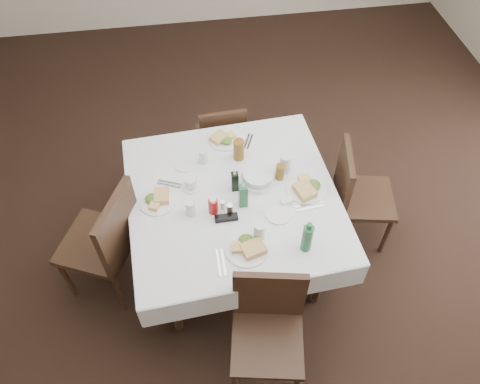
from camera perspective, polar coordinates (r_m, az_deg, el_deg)
The scene contains 33 objects.
ground_plane at distance 3.92m, azimuth 2.45°, elevation -6.21°, with size 7.00×7.00×0.00m, color black.
room_shell at distance 2.66m, azimuth 3.71°, elevation 14.39°, with size 6.04×7.04×2.80m.
dining_table at distance 3.30m, azimuth -0.85°, elevation -1.29°, with size 1.53×1.53×0.76m.
chair_north at distance 4.06m, azimuth -2.22°, elevation 6.71°, with size 0.41×0.41×0.82m.
chair_south at distance 3.01m, azimuth 3.43°, elevation -15.67°, with size 0.52×0.52×0.93m.
chair_east at distance 3.67m, azimuth 13.83°, elevation 0.08°, with size 0.51×0.51×0.92m.
chair_west at distance 3.36m, azimuth -15.77°, elevation -5.56°, with size 0.64×0.64×1.02m.
meal_north at distance 3.59m, azimuth -2.01°, elevation 6.50°, with size 0.24×0.24×0.05m.
meal_south at distance 2.96m, azimuth 0.95°, elevation -6.75°, with size 0.28×0.28×0.06m.
meal_east at distance 3.29m, azimuth 8.11°, elevation 0.53°, with size 0.29×0.29×0.06m.
meal_west at distance 3.24m, azimuth -10.04°, elevation -0.94°, with size 0.24×0.24×0.05m.
side_plate_a at distance 3.44m, azimuth -6.76°, elevation 3.25°, with size 0.14×0.14×0.01m.
side_plate_b at distance 3.14m, azimuth 4.74°, elevation -2.73°, with size 0.17×0.17×0.01m.
water_n at distance 3.42m, azimuth -4.49°, elevation 4.33°, with size 0.06×0.06×0.11m.
water_s at distance 2.98m, azimuth 2.39°, elevation -4.78°, with size 0.08×0.08×0.14m.
water_e at distance 3.35m, azimuth 5.57°, elevation 3.48°, with size 0.08×0.08×0.15m.
water_w at distance 3.12m, azimuth -6.07°, elevation -1.93°, with size 0.06×0.06×0.12m.
iced_tea_a at distance 3.42m, azimuth -0.14°, elevation 5.17°, with size 0.08×0.08×0.17m.
iced_tea_b at distance 3.31m, azimuth 4.90°, elevation 2.47°, with size 0.06×0.06×0.13m.
bread_basket at distance 3.30m, azimuth 2.18°, elevation 1.75°, with size 0.24×0.24×0.08m.
oil_cruet_dark at distance 3.21m, azimuth -0.64°, elevation 1.38°, with size 0.05×0.05×0.20m.
oil_cruet_green at distance 3.11m, azimuth 0.38°, elevation -0.32°, with size 0.06×0.06×0.24m.
ketchup_bottle at distance 3.11m, azimuth -3.30°, elevation -1.68°, with size 0.06×0.06×0.14m.
salt_shaker at distance 3.15m, azimuth -2.15°, elevation -1.59°, with size 0.03×0.03×0.07m.
pepper_shaker at distance 3.11m, azimuth -1.25°, elevation -2.10°, with size 0.04×0.04×0.09m.
coffee_mug at distance 3.27m, azimuth -5.98°, elevation 1.03°, with size 0.13×0.13×0.09m.
sunglasses at distance 3.10m, azimuth -1.68°, elevation -3.15°, with size 0.15×0.05×0.03m.
green_bottle at distance 2.92m, azimuth 8.20°, elevation -5.55°, with size 0.07×0.07×0.26m.
sugar_caddy at distance 3.20m, azimuth 5.67°, elevation -1.15°, with size 0.08×0.06×0.04m.
cutlery_n at distance 3.59m, azimuth 1.03°, elevation 6.18°, with size 0.10×0.17×0.01m.
cutlery_s at distance 2.93m, azimuth -2.34°, elevation -8.58°, with size 0.05×0.19×0.01m.
cutlery_e at distance 3.21m, azimuth 8.46°, elevation -1.74°, with size 0.20×0.06×0.01m.
cutlery_w at distance 3.34m, azimuth -8.59°, elevation 0.96°, with size 0.18×0.11×0.01m.
Camera 1 is at (-0.49, -2.10, 3.28)m, focal length 35.00 mm.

